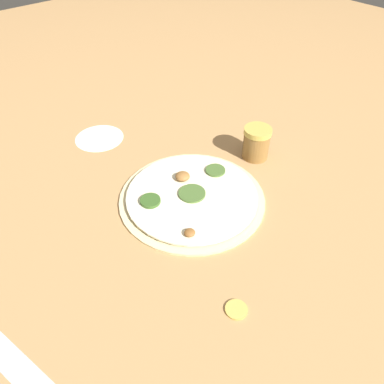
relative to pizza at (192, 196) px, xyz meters
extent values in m
plane|color=tan|center=(0.00, 0.00, -0.01)|extent=(3.00, 3.00, 0.00)
cylinder|color=beige|center=(0.00, 0.00, 0.00)|extent=(0.30, 0.30, 0.01)
cylinder|color=#EFE5C1|center=(0.00, 0.00, 0.00)|extent=(0.27, 0.27, 0.00)
ellipsoid|color=#996633|center=(0.02, 0.05, 0.01)|extent=(0.03, 0.03, 0.02)
cylinder|color=#47662D|center=(0.00, 0.00, 0.01)|extent=(0.05, 0.05, 0.00)
cylinder|color=#385B23|center=(-0.08, 0.04, 0.01)|extent=(0.04, 0.04, 0.01)
cylinder|color=#47662D|center=(0.09, 0.02, 0.01)|extent=(0.04, 0.04, 0.00)
ellipsoid|color=brown|center=(-0.07, -0.08, 0.01)|extent=(0.02, 0.02, 0.01)
cube|color=silver|center=(-0.41, -0.06, -0.01)|extent=(0.08, 0.24, 0.00)
cylinder|color=olive|center=(0.21, 0.01, 0.02)|extent=(0.06, 0.06, 0.06)
cylinder|color=gold|center=(0.21, 0.01, 0.06)|extent=(0.06, 0.06, 0.01)
cylinder|color=gold|center=(-0.11, -0.23, 0.00)|extent=(0.04, 0.04, 0.01)
cylinder|color=white|center=(-0.03, 0.32, -0.01)|extent=(0.12, 0.12, 0.00)
camera|label=1|loc=(-0.37, -0.42, 0.51)|focal=35.00mm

